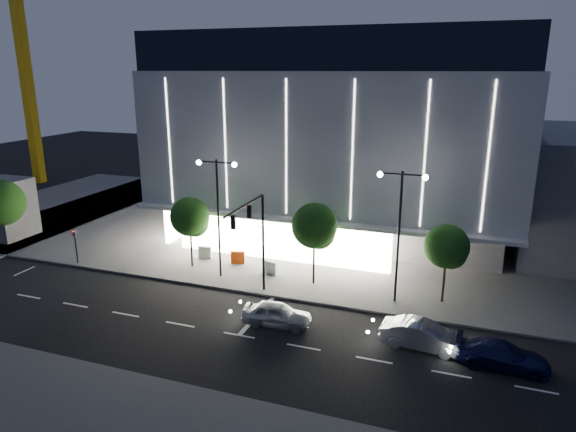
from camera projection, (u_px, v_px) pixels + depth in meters
The scene contains 17 objects.
ground at pixel (220, 319), 32.29m from camera, with size 160.00×160.00×0.00m, color black.
sidewalk_museum at pixel (371, 222), 52.38m from camera, with size 70.00×40.00×0.15m, color #474747.
museum at pixel (351, 133), 48.96m from camera, with size 30.00×25.80×18.00m.
traffic_mast at pixel (254, 229), 33.60m from camera, with size 0.33×5.89×7.07m.
street_lamp_west at pixel (218, 201), 37.05m from camera, with size 3.16×0.36×9.00m.
street_lamp_east at pixel (400, 218), 32.85m from camera, with size 3.16×0.36×9.00m.
ped_signal_far at pixel (76, 243), 40.68m from camera, with size 0.22×0.24×3.00m.
tower_crane at pixel (26, 25), 65.20m from camera, with size 32.00×2.00×28.50m.
tree_left at pixel (190, 219), 39.46m from camera, with size 3.02×3.02×5.72m.
tree_mid at pixel (315, 228), 36.15m from camera, with size 3.25×3.25×6.15m.
tree_right at pixel (447, 249), 33.37m from camera, with size 2.91×2.91×5.51m.
car_lead at pixel (277, 314), 31.32m from camera, with size 1.72×4.27×1.45m, color #B0B3B8.
car_second at pixel (423, 335), 28.73m from camera, with size 1.63×4.68×1.54m, color #AFB3B7.
car_third at pixel (502, 355), 26.92m from camera, with size 1.92×4.72×1.37m, color #111642.
barrier_b at pixel (205, 252), 42.11m from camera, with size 1.10×0.25×1.00m, color silver.
barrier_c at pixel (238, 257), 40.97m from camera, with size 1.10×0.25×1.00m, color #EE450D.
barrier_d at pixel (270, 268), 38.88m from camera, with size 1.10×0.25×1.00m, color silver.
Camera 1 is at (13.84, -26.12, 15.13)m, focal length 32.00 mm.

